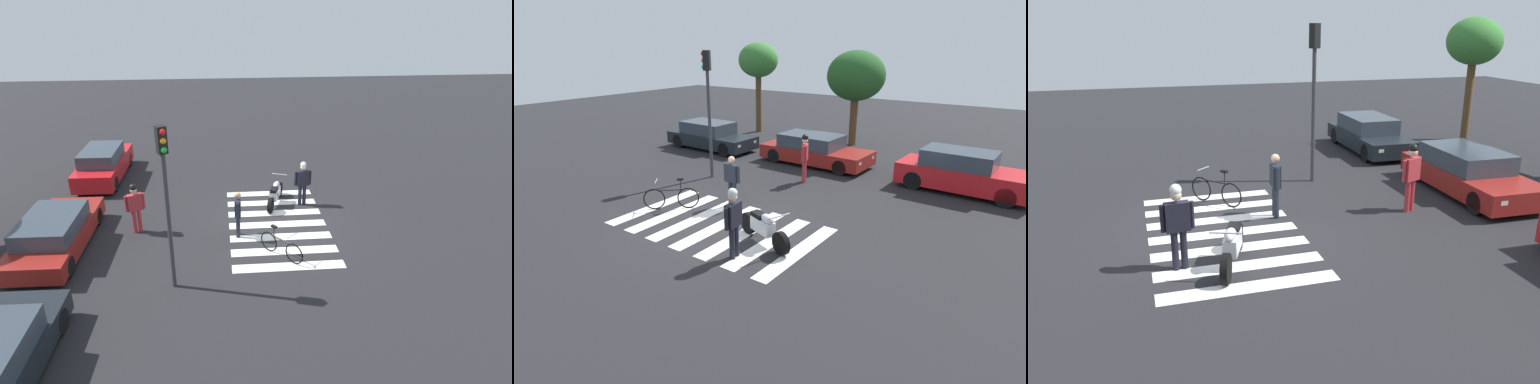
{
  "view_description": "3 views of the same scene",
  "coord_description": "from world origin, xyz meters",
  "views": [
    {
      "loc": [
        -13.82,
        1.99,
        7.65
      ],
      "look_at": [
        0.05,
        0.78,
        1.3
      ],
      "focal_mm": 30.71,
      "sensor_mm": 36.0,
      "label": 1
    },
    {
      "loc": [
        7.66,
        -8.32,
        5.03
      ],
      "look_at": [
        0.87,
        1.33,
        0.84
      ],
      "focal_mm": 29.89,
      "sensor_mm": 36.0,
      "label": 2
    },
    {
      "loc": [
        11.07,
        -1.83,
        4.73
      ],
      "look_at": [
        0.42,
        1.35,
        1.04
      ],
      "focal_mm": 35.81,
      "sensor_mm": 36.0,
      "label": 3
    }
  ],
  "objects": [
    {
      "name": "leaning_bicycle",
      "position": [
        -2.12,
        0.17,
        0.38
      ],
      "size": [
        1.34,
        1.17,
        1.0
      ],
      "color": "black",
      "rests_on": "ground_plane"
    },
    {
      "name": "car_maroon_wagon",
      "position": [
        -1.03,
        7.36,
        0.61
      ],
      "size": [
        4.74,
        2.0,
        1.27
      ],
      "color": "black",
      "rests_on": "ground_plane"
    },
    {
      "name": "crosswalk_stripes",
      "position": [
        -0.0,
        0.0,
        0.0
      ],
      "size": [
        5.85,
        3.5,
        0.01
      ],
      "color": "silver",
      "rests_on": "ground_plane"
    },
    {
      "name": "police_motorcycle",
      "position": [
        1.69,
        -0.13,
        0.45
      ],
      "size": [
        2.05,
        0.97,
        1.02
      ],
      "color": "black",
      "rests_on": "ground_plane"
    },
    {
      "name": "officer_by_motorcycle",
      "position": [
        1.55,
        -1.17,
        1.04
      ],
      "size": [
        0.25,
        0.67,
        1.8
      ],
      "color": "black",
      "rests_on": "ground_plane"
    },
    {
      "name": "ground_plane",
      "position": [
        0.0,
        0.0,
        0.0
      ],
      "size": [
        60.0,
        60.0,
        0.0
      ],
      "primitive_type": "plane",
      "color": "#232326"
    },
    {
      "name": "car_black_suv",
      "position": [
        -6.6,
        6.87,
        0.63
      ],
      "size": [
        4.55,
        1.89,
        1.32
      ],
      "color": "black",
      "rests_on": "ground_plane"
    },
    {
      "name": "traffic_light_pole",
      "position": [
        -3.39,
        3.4,
        3.14
      ],
      "size": [
        0.36,
        0.32,
        4.72
      ],
      "color": "#38383D",
      "rests_on": "ground_plane"
    },
    {
      "name": "officer_on_foot",
      "position": [
        -0.7,
        1.46,
        0.94
      ],
      "size": [
        0.67,
        0.23,
        1.66
      ],
      "color": "#1E232D",
      "rests_on": "ground_plane"
    },
    {
      "name": "pedestrian_bystander",
      "position": [
        -0.11,
        4.94,
        1.06
      ],
      "size": [
        0.37,
        0.64,
        1.82
      ],
      "color": "#B22D33",
      "rests_on": "ground_plane"
    },
    {
      "name": "street_tree_near",
      "position": [
        -7.18,
        11.61,
        3.95
      ],
      "size": [
        2.21,
        2.21,
        4.97
      ],
      "color": "brown",
      "rests_on": "ground_plane"
    }
  ]
}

